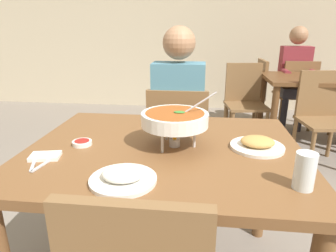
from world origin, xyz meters
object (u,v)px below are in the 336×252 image
at_px(dining_table_far, 310,90).
at_px(drink_glass, 305,173).
at_px(sauce_dish, 82,143).
at_px(chair_bg_right, 244,98).
at_px(curry_bowl, 175,119).
at_px(chair_bg_window, 252,90).
at_px(diner_main, 179,108).
at_px(dining_table_main, 164,168).
at_px(appetizer_plate, 257,144).
at_px(rice_plate, 123,177).
at_px(patron_bg_left, 295,73).
at_px(chair_bg_corner, 322,113).
at_px(chair_bg_left, 296,91).
at_px(chair_diner_main, 178,140).

bearing_deg(dining_table_far, drink_glass, -108.80).
distance_m(sauce_dish, chair_bg_right, 2.49).
xyz_separation_m(curry_bowl, chair_bg_window, (0.77, 2.67, -0.40)).
distance_m(diner_main, dining_table_far, 1.91).
bearing_deg(dining_table_main, appetizer_plate, 4.08).
relative_size(rice_plate, patron_bg_left, 0.18).
relative_size(drink_glass, chair_bg_corner, 0.14).
xyz_separation_m(chair_bg_left, chair_bg_corner, (-0.05, -1.02, 0.00)).
height_order(chair_bg_window, patron_bg_left, patron_bg_left).
relative_size(dining_table_main, drink_glass, 9.53).
height_order(rice_plate, drink_glass, drink_glass).
bearing_deg(chair_bg_left, chair_bg_window, -178.14).
xyz_separation_m(drink_glass, dining_table_far, (0.84, 2.46, -0.20)).
bearing_deg(diner_main, chair_bg_window, 66.38).
bearing_deg(chair_bg_right, sauce_dish, -114.85).
relative_size(appetizer_plate, chair_bg_left, 0.27).
bearing_deg(sauce_dish, curry_bowl, 4.81).
relative_size(sauce_dish, chair_bg_right, 0.10).
distance_m(sauce_dish, patron_bg_left, 3.20).
xyz_separation_m(chair_diner_main, dining_table_far, (1.35, 1.37, 0.13)).
height_order(dining_table_main, diner_main, diner_main).
bearing_deg(diner_main, dining_table_main, -90.00).
height_order(chair_bg_corner, chair_bg_window, same).
height_order(curry_bowl, drink_glass, curry_bowl).
bearing_deg(curry_bowl, chair_bg_right, 74.52).
distance_m(dining_table_main, diner_main, 0.82).
xyz_separation_m(diner_main, chair_bg_window, (0.81, 1.86, -0.24)).
xyz_separation_m(appetizer_plate, chair_bg_left, (0.95, 2.67, -0.29)).
bearing_deg(chair_bg_corner, chair_diner_main, -146.13).
bearing_deg(chair_bg_window, patron_bg_left, 0.56).
xyz_separation_m(chair_diner_main, chair_bg_corner, (1.32, 0.89, 0.00)).
distance_m(curry_bowl, rice_plate, 0.40).
bearing_deg(rice_plate, patron_bg_left, 64.78).
height_order(appetizer_plate, chair_bg_left, chair_bg_left).
bearing_deg(drink_glass, chair_bg_window, 84.27).
bearing_deg(chair_bg_left, dining_table_far, -91.72).
height_order(chair_bg_left, chair_bg_window, same).
height_order(diner_main, rice_plate, diner_main).
relative_size(curry_bowl, drink_glass, 2.56).
bearing_deg(chair_bg_right, chair_diner_main, -114.60).
bearing_deg(patron_bg_left, curry_bowl, -115.47).
xyz_separation_m(chair_bg_left, chair_bg_window, (-0.55, -0.02, 0.00)).
bearing_deg(diner_main, chair_diner_main, -90.00).
distance_m(sauce_dish, chair_bg_left, 3.25).
relative_size(rice_plate, chair_bg_left, 0.27).
relative_size(chair_diner_main, dining_table_far, 0.90).
xyz_separation_m(dining_table_far, patron_bg_left, (-0.03, 0.53, 0.11)).
bearing_deg(chair_bg_right, diner_main, -115.11).
height_order(dining_table_far, chair_bg_left, chair_bg_left).
relative_size(drink_glass, chair_bg_window, 0.14).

